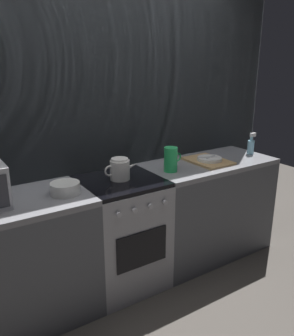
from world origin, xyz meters
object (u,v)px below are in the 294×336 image
kettle (120,169)px  pitcher (171,159)px  mixing_bowl (65,188)px  spray_bottle (251,146)px  dish_pile (208,160)px  stove_unit (122,233)px

kettle → pitcher: pitcher is taller
mixing_bowl → spray_bottle: bearing=0.7°
dish_pile → spray_bottle: (0.53, -0.01, 0.06)m
stove_unit → spray_bottle: 1.50m
dish_pile → spray_bottle: 0.53m
dish_pile → kettle: bearing=178.4°
mixing_bowl → pitcher: size_ratio=1.00×
kettle → pitcher: 0.45m
kettle → mixing_bowl: (-0.45, -0.06, -0.04)m
mixing_bowl → kettle: bearing=7.2°
stove_unit → dish_pile: size_ratio=2.25×
stove_unit → pitcher: bearing=-5.7°
pitcher → stove_unit: bearing=174.3°
stove_unit → pitcher: size_ratio=4.50×
mixing_bowl → dish_pile: 1.33m
kettle → spray_bottle: 1.41m
mixing_bowl → stove_unit: bearing=6.4°
stove_unit → spray_bottle: (1.41, -0.03, 0.53)m
kettle → dish_pile: bearing=-1.6°
dish_pile → spray_bottle: spray_bottle is taller
stove_unit → kettle: size_ratio=3.16×
pitcher → spray_bottle: 0.97m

